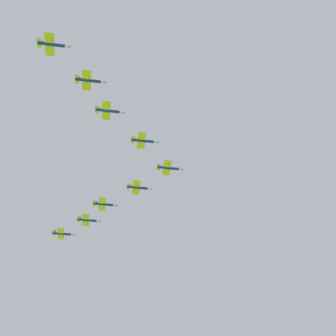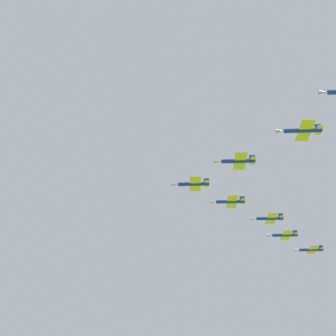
% 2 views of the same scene
% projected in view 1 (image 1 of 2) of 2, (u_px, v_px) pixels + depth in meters
% --- Properties ---
extents(jet_lead, '(12.05, 10.41, 2.78)m').
position_uv_depth(jet_lead, '(169.00, 168.00, 201.60)').
color(jet_lead, navy).
extents(jet_port_inner, '(12.05, 10.41, 2.78)m').
position_uv_depth(jet_port_inner, '(138.00, 188.00, 208.80)').
color(jet_port_inner, navy).
extents(jet_starboard_inner, '(12.05, 10.41, 2.78)m').
position_uv_depth(jet_starboard_inner, '(143.00, 141.00, 192.09)').
color(jet_starboard_inner, navy).
extents(jet_port_outer, '(12.05, 10.41, 2.78)m').
position_uv_depth(jet_port_outer, '(104.00, 204.00, 216.40)').
color(jet_port_outer, navy).
extents(jet_starboard_outer, '(12.05, 10.41, 2.78)m').
position_uv_depth(jet_starboard_outer, '(108.00, 111.00, 181.69)').
color(jet_starboard_outer, navy).
extents(jet_center_rear, '(12.05, 10.41, 2.78)m').
position_uv_depth(jet_center_rear, '(87.00, 220.00, 225.27)').
color(jet_center_rear, navy).
extents(jet_port_trail, '(12.05, 10.41, 2.78)m').
position_uv_depth(jet_port_trail, '(89.00, 80.00, 171.39)').
color(jet_port_trail, navy).
extents(jet_starboard_trail, '(12.05, 10.41, 2.78)m').
position_uv_depth(jet_starboard_trail, '(62.00, 234.00, 233.76)').
color(jet_starboard_trail, navy).
extents(jet_tail_end, '(12.05, 10.41, 2.78)m').
position_uv_depth(jet_tail_end, '(52.00, 45.00, 160.52)').
color(jet_tail_end, navy).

